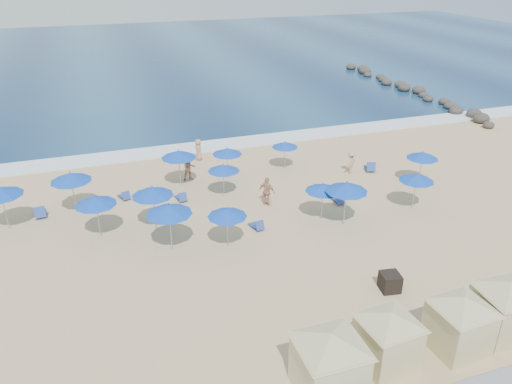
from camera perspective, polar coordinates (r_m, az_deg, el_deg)
The scene contains 33 objects.
ground at distance 27.41m, azimuth 4.98°, elevation -5.35°, with size 160.00×160.00×0.00m, color tan.
ocean at distance 78.25m, azimuth -11.79°, elevation 14.90°, with size 160.00×80.00×0.06m, color #0E2A4F.
surf_line at distance 40.64m, azimuth -3.76°, elevation 5.45°, with size 160.00×2.50×0.08m, color white.
rock_jetty at distance 58.92m, azimuth 17.11°, elevation 11.16°, with size 2.56×26.66×0.96m.
trash_bin at distance 24.09m, azimuth 15.06°, elevation -9.90°, with size 0.86×0.86×0.86m, color black.
cabana_0 at distance 18.09m, azimuth 8.42°, elevation -18.04°, with size 4.68×4.68×2.93m.
cabana_1 at distance 19.69m, azimuth 14.89°, elevation -15.15°, with size 4.17×4.17×2.62m.
cabana_2 at distance 21.16m, azimuth 22.39°, elevation -13.01°, with size 4.30×4.30×2.70m.
cabana_3 at distance 22.58m, azimuth 26.71°, elevation -11.10°, with size 4.45×4.45×2.80m.
umbrella_0 at distance 30.54m, azimuth -27.20°, elevation 0.09°, with size 2.39×2.39×2.72m.
umbrella_1 at distance 27.83m, azimuth -17.88°, elevation -0.94°, with size 2.22×2.22×2.53m.
umbrella_2 at distance 30.84m, azimuth -20.43°, elevation 1.62°, with size 2.38×2.38×2.71m.
umbrella_3 at distance 27.86m, azimuth -11.75°, elevation 0.05°, with size 2.32×2.32×2.64m.
umbrella_4 at distance 32.84m, azimuth -8.84°, elevation 4.30°, with size 2.30×2.30×2.62m.
umbrella_5 at distance 31.24m, azimuth -3.78°, elevation 2.77°, with size 1.97×1.97×2.24m.
umbrella_6 at distance 25.65m, azimuth -3.32°, elevation -2.36°, with size 2.07×2.07×2.36m.
umbrella_7 at distance 33.75m, azimuth -3.31°, elevation 4.68°, with size 2.03×2.03×2.31m.
umbrella_8 at distance 28.59m, azimuth 7.67°, elevation 0.51°, with size 2.06×2.06×2.34m.
umbrella_9 at distance 35.42m, azimuth 3.33°, elevation 5.45°, with size 1.86×1.86×2.12m.
umbrella_10 at distance 34.62m, azimuth 18.50°, elevation 4.01°, with size 2.08×2.08×2.37m.
umbrella_11 at distance 31.05m, azimuth 17.89°, elevation 1.60°, with size 2.08×2.08×2.37m.
umbrella_12 at distance 25.62m, azimuth -9.93°, elevation -1.97°, with size 2.40×2.40×2.73m.
umbrella_13 at distance 28.09m, azimuth 10.31°, elevation 0.58°, with size 2.39×2.39×2.72m.
beach_chair_0 at distance 32.07m, azimuth -23.45°, elevation -2.12°, with size 0.74×1.44×0.77m.
beach_chair_1 at distance 32.57m, azimuth -14.80°, elevation -0.42°, with size 0.82×1.22×0.62m.
beach_chair_2 at distance 31.64m, azimuth -8.54°, elevation -0.58°, with size 0.67×1.23×0.65m.
beach_chair_3 at distance 28.15m, azimuth 0.13°, elevation -3.83°, with size 0.72×1.22×0.63m.
beach_chair_4 at distance 31.44m, azimuth 9.43°, elevation -0.78°, with size 0.69×1.37×0.73m.
beach_chair_5 at distance 36.52m, azimuth 12.92°, elevation 2.80°, with size 1.09×1.52×0.77m.
beachgoer_0 at distance 34.17m, azimuth -7.66°, elevation 2.74°, with size 0.86×0.67×1.76m, color tan.
beachgoer_1 at distance 30.43m, azimuth 1.27°, elevation 0.06°, with size 1.08×0.45×1.84m, color tan.
beachgoer_2 at distance 35.60m, azimuth 10.77°, elevation 3.35°, with size 1.05×0.60×1.62m, color tan.
beachgoer_3 at distance 37.53m, azimuth -6.61°, elevation 4.84°, with size 0.80×0.52×1.63m, color tan.
Camera 1 is at (-9.81, -21.34, 14.13)m, focal length 35.00 mm.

